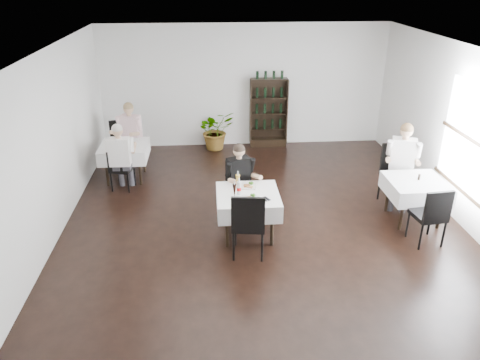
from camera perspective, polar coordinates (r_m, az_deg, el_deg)
name	(u,v)px	position (r m, az deg, el deg)	size (l,w,h in m)	color
room_shell	(267,152)	(7.45, 3.31, 3.43)	(9.00, 9.00, 9.00)	black
window_right	(478,146)	(8.61, 26.99, 3.67)	(0.06, 2.30, 1.85)	white
wine_shelf	(269,114)	(11.79, 3.50, 8.09)	(0.90, 0.28, 1.75)	black
main_table	(248,202)	(7.78, 0.96, -2.67)	(1.03, 1.03, 0.77)	black
left_table	(124,152)	(10.19, -13.91, 3.38)	(0.98, 0.98, 0.77)	black
right_table	(416,188)	(8.81, 20.62, -0.96)	(0.98, 0.98, 0.77)	black
potted_tree	(216,130)	(11.69, -2.99, 6.11)	(0.88, 0.76, 0.97)	#29521C
main_chair_far	(238,185)	(8.44, -0.22, -0.64)	(0.50, 0.50, 1.02)	black
main_chair_near	(248,221)	(7.18, 1.02, -5.05)	(0.57, 0.57, 1.11)	black
left_chair_far	(123,140)	(10.97, -14.12, 4.74)	(0.63, 0.63, 1.05)	black
left_chair_near	(120,167)	(9.71, -14.40, 1.58)	(0.50, 0.50, 0.90)	black
right_chair_far	(396,170)	(9.36, 18.49, 1.14)	(0.56, 0.57, 1.16)	black
right_chair_near	(432,213)	(8.11, 22.34, -3.76)	(0.52, 0.53, 1.03)	black
diner_main	(241,177)	(8.19, 0.08, 0.40)	(0.63, 0.66, 1.42)	#3C3C43
diner_left_far	(129,132)	(10.59, -13.38, 5.75)	(0.67, 0.71, 1.53)	#3C3C43
diner_left_near	(121,153)	(9.51, -14.36, 3.25)	(0.55, 0.56, 1.46)	#3C3C43
diner_right_far	(402,159)	(9.19, 19.20, 2.43)	(0.70, 0.74, 1.60)	#3C3C43
plate_far	(249,186)	(7.94, 1.08, -0.72)	(0.29, 0.29, 0.08)	white
plate_near	(250,198)	(7.53, 1.28, -2.23)	(0.26, 0.26, 0.08)	white
pilsner_dark	(234,190)	(7.56, -0.68, -1.29)	(0.07, 0.07, 0.28)	black
pilsner_lager	(238,182)	(7.78, -0.26, -0.28)	(0.08, 0.08, 0.34)	gold
coke_bottle	(239,188)	(7.64, -0.13, -0.98)	(0.07, 0.07, 0.29)	silver
napkin_cutlery	(263,200)	(7.52, 2.86, -2.39)	(0.24, 0.22, 0.02)	black
pepper_mill	(419,177)	(8.78, 21.00, 0.33)	(0.04, 0.04, 0.10)	black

